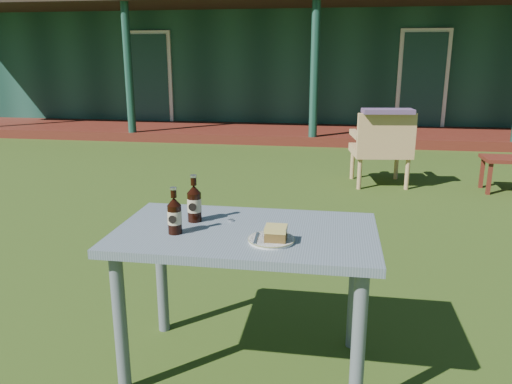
% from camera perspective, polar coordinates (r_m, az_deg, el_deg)
% --- Properties ---
extents(ground, '(80.00, 80.00, 0.00)m').
position_cam_1_polar(ground, '(4.04, 2.95, -6.44)').
color(ground, '#334916').
extents(pavilion, '(15.80, 8.30, 3.45)m').
position_cam_1_polar(pavilion, '(13.13, 7.71, 15.64)').
color(pavilion, '#173E31').
rests_on(pavilion, ground).
extents(cafe_table, '(1.20, 0.70, 0.72)m').
position_cam_1_polar(cafe_table, '(2.34, -1.18, -6.68)').
color(cafe_table, slate).
rests_on(cafe_table, ground).
extents(plate, '(0.20, 0.20, 0.01)m').
position_cam_1_polar(plate, '(2.16, 1.78, -5.48)').
color(plate, silver).
rests_on(plate, cafe_table).
extents(cake_slice, '(0.09, 0.09, 0.06)m').
position_cam_1_polar(cake_slice, '(2.13, 2.29, -4.70)').
color(cake_slice, '#543D1A').
rests_on(cake_slice, plate).
extents(fork, '(0.02, 0.14, 0.00)m').
position_cam_1_polar(fork, '(2.16, 0.02, -5.28)').
color(fork, silver).
rests_on(fork, plate).
extents(cola_bottle_near, '(0.07, 0.07, 0.23)m').
position_cam_1_polar(cola_bottle_near, '(2.41, -7.07, -1.25)').
color(cola_bottle_near, black).
rests_on(cola_bottle_near, cafe_table).
extents(cola_bottle_far, '(0.06, 0.07, 0.21)m').
position_cam_1_polar(cola_bottle_far, '(2.26, -9.30, -2.63)').
color(cola_bottle_far, black).
rests_on(cola_bottle_far, cafe_table).
extents(bottle_cap, '(0.03, 0.03, 0.01)m').
position_cam_1_polar(bottle_cap, '(2.42, -2.88, -3.25)').
color(bottle_cap, silver).
rests_on(bottle_cap, cafe_table).
extents(armchair_left, '(0.72, 0.69, 0.88)m').
position_cam_1_polar(armchair_left, '(6.03, 14.20, 5.26)').
color(armchair_left, tan).
rests_on(armchair_left, ground).
extents(floral_throw, '(0.58, 0.31, 0.05)m').
position_cam_1_polar(floral_throw, '(5.81, 14.83, 8.92)').
color(floral_throw, '#5B4167').
rests_on(floral_throw, armchair_left).
extents(side_table, '(0.60, 0.40, 0.40)m').
position_cam_1_polar(side_table, '(6.28, 27.11, 3.02)').
color(side_table, '#561E14').
rests_on(side_table, ground).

